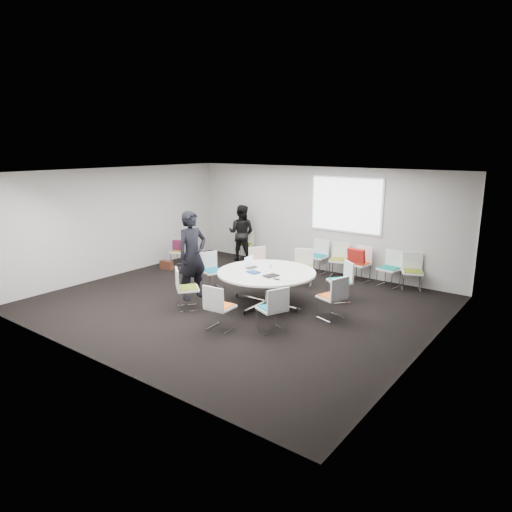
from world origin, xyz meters
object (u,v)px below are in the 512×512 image
Objects in this scene: chair_ring_a at (332,305)px; maroon_bag at (180,245)px; chair_spare_left at (181,257)px; chair_ring_b at (340,289)px; chair_ring_h at (272,318)px; person_main at (192,255)px; chair_ring_c at (302,274)px; chair_back_b at (339,266)px; chair_ring_f at (187,296)px; chair_ring_d at (260,272)px; chair_back_e at (412,279)px; chair_back_d at (389,275)px; cup at (271,266)px; person_back at (241,233)px; chair_person_back at (245,250)px; brown_bag at (167,265)px; laptop at (253,268)px; conference_table at (266,281)px; chair_ring_e at (213,278)px; chair_back_a at (317,263)px; chair_back_c at (359,270)px; chair_ring_g at (220,316)px.

maroon_bag is at bearing 97.41° from chair_ring_a.
chair_ring_b is at bearing -110.10° from chair_spare_left.
chair_ring_a is at bearing 148.88° from chair_ring_b.
chair_ring_h is 2.67m from person_main.
chair_ring_c is 1.00× the size of chair_back_b.
person_main is at bearing 163.17° from chair_ring_f.
chair_spare_left is (-2.72, -0.09, 0.00)m from chair_ring_d.
chair_back_e is (1.21, 4.02, 0.00)m from chair_ring_h.
chair_ring_d is 1.00× the size of chair_back_d.
chair_ring_f is 1.92m from cup.
chair_back_d is at bearing 162.69° from person_back.
brown_bag is (-1.02, -2.20, -0.16)m from chair_person_back.
chair_back_d is 4.76m from person_main.
chair_back_d is 4.49m from chair_person_back.
person_main is (-0.51, -1.84, 0.71)m from chair_ring_d.
chair_ring_h is 1.85m from laptop.
conference_table is 5.25× the size of maroon_bag.
chair_ring_e is 4.26m from chair_back_d.
chair_back_a is at bearing -8.30° from chair_ring_b.
chair_back_e is (1.02, 1.71, 0.00)m from chair_ring_b.
chair_ring_b is 1.00× the size of chair_back_d.
cup reaches higher than maroon_bag.
chair_spare_left is at bearing 7.83° from chair_back_b.
chair_back_a is (-0.36, 2.86, -0.25)m from conference_table.
chair_ring_a and chair_back_c have the same top height.
chair_ring_e and chair_back_d have the same top height.
person_main is (-2.52, 0.52, 0.71)m from chair_ring_h.
laptop is (0.66, -1.18, 0.47)m from chair_ring_d.
chair_ring_b and chair_person_back have the same top height.
chair_ring_b is 2.99m from chair_ring_g.
chair_ring_g is 2.20× the size of maroon_bag.
chair_back_c is 2.20× the size of maroon_bag.
chair_back_d and chair_person_back have the same top height.
chair_ring_f is at bearing 39.53° from chair_ring_e.
cup is (0.00, -1.36, 0.50)m from chair_ring_c.
chair_ring_c is at bearing 58.83° from chair_back_c.
chair_back_d is at bearing -66.13° from chair_ring_b.
chair_ring_a is 3.25m from person_main.
chair_spare_left is 1.00× the size of chair_person_back.
cup is at bearing -12.48° from maroon_bag.
chair_back_e is 1.00× the size of chair_spare_left.
brown_bag is at bearing -3.37° from chair_back_e.
cup is (0.29, 0.27, 0.03)m from laptop.
chair_ring_g reaches higher than brown_bag.
person_main reaches higher than maroon_bag.
chair_back_d is at bearing 21.40° from brown_bag.
chair_back_b reaches higher than maroon_bag.
conference_table is 3.92m from person_back.
conference_table is at bearing 70.25° from chair_ring_c.
chair_ring_e is 1.00× the size of chair_ring_g.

